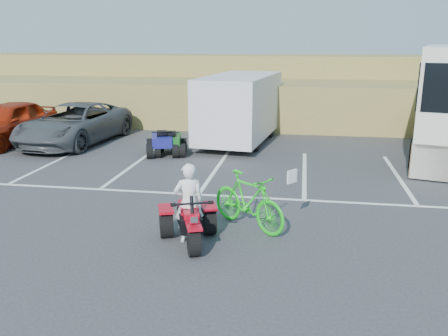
% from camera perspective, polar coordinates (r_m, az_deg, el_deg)
% --- Properties ---
extents(ground, '(100.00, 100.00, 0.00)m').
position_cam_1_polar(ground, '(10.09, -6.06, -7.43)').
color(ground, '#343436').
rests_on(ground, ground).
extents(parking_stripes, '(28.00, 5.16, 0.01)m').
position_cam_1_polar(parking_stripes, '(13.69, 1.95, -1.24)').
color(parking_stripes, white).
rests_on(parking_stripes, ground).
extents(grass_embankment, '(40.00, 8.50, 3.10)m').
position_cam_1_polar(grass_embankment, '(24.70, 3.51, 9.41)').
color(grass_embankment, olive).
rests_on(grass_embankment, ground).
extents(red_trike_atv, '(1.62, 1.85, 1.00)m').
position_cam_1_polar(red_trike_atv, '(9.42, -4.05, -9.07)').
color(red_trike_atv, '#B00A1A').
rests_on(red_trike_atv, ground).
extents(rider, '(0.68, 0.56, 1.59)m').
position_cam_1_polar(rider, '(9.26, -4.25, -4.20)').
color(rider, white).
rests_on(rider, ground).
extents(green_dirt_bike, '(1.93, 1.68, 1.21)m').
position_cam_1_polar(green_dirt_bike, '(9.96, 2.92, -3.95)').
color(green_dirt_bike, '#14BF19').
rests_on(green_dirt_bike, ground).
extents(grey_pickup, '(3.06, 5.71, 1.53)m').
position_cam_1_polar(grey_pickup, '(19.16, -17.52, 5.11)').
color(grey_pickup, '#414448').
rests_on(grey_pickup, ground).
extents(red_car, '(2.23, 4.89, 1.63)m').
position_cam_1_polar(red_car, '(20.01, -24.70, 4.97)').
color(red_car, '#931E08').
rests_on(red_car, ground).
extents(cargo_trailer, '(2.85, 5.75, 2.58)m').
position_cam_1_polar(cargo_trailer, '(18.43, 1.96, 7.42)').
color(cargo_trailer, silver).
rests_on(cargo_trailer, ground).
extents(quad_atv_blue, '(1.45, 1.69, 0.94)m').
position_cam_1_polar(quad_atv_blue, '(16.64, -7.41, 1.58)').
color(quad_atv_blue, navy).
rests_on(quad_atv_blue, ground).
extents(quad_atv_green, '(1.29, 1.56, 0.90)m').
position_cam_1_polar(quad_atv_green, '(16.69, -6.33, 1.65)').
color(quad_atv_green, '#135318').
rests_on(quad_atv_green, ground).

